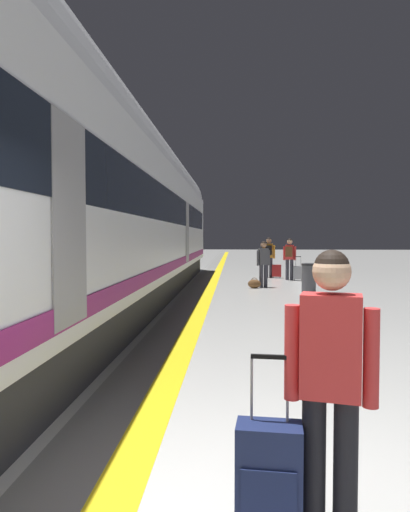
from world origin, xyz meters
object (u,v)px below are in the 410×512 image
Objects in this scene: duffel_bag_near at (254,284)px; suitcase_far at (298,273)px; suitcase_mid at (277,271)px; high_speed_train at (86,200)px; passenger_far at (290,255)px; passenger_near at (264,261)px; waste_bin at (309,278)px; traveller_foreground at (331,373)px; passenger_mid at (269,254)px; rolling_suitcase_foreground at (270,477)px.

suitcase_far is (1.86, 2.89, 0.17)m from duffel_bag_near.
suitcase_mid reaches higher than duffel_bag_near.
suitcase_mid is 1.30m from suitcase_far.
high_speed_train is 19.55× the size of passenger_far.
suitcase_mid is (0.79, 3.72, -0.62)m from passenger_near.
duffel_bag_near is at bearing 146.77° from waste_bin.
passenger_far is at bearing 91.67° from waste_bin.
passenger_mid reaches higher than traveller_foreground.
traveller_foreground is at bearing -95.90° from passenger_far.
rolling_suitcase_foreground is 17.37m from passenger_mid.
rolling_suitcase_foreground is 12.28m from waste_bin.
rolling_suitcase_foreground is at bearing -176.22° from traveller_foreground.
duffel_bag_near is 0.78× the size of suitcase_mid.
duffel_bag_near is at bearing -105.68° from suitcase_mid.
suitcase_far is at bearing 57.23° from duffel_bag_near.
rolling_suitcase_foreground reaches higher than waste_bin.
suitcase_far is at bearing -54.83° from suitcase_mid.
passenger_near reaches higher than duffel_bag_near.
passenger_mid is (0.47, 3.90, 0.09)m from passenger_near.
suitcase_mid is (1.25, 17.11, -0.67)m from traveller_foreground.
suitcase_far is (0.33, -0.15, -0.68)m from passenger_far.
high_speed_train reaches higher than duffel_bag_near.
passenger_near is 1.64× the size of suitcase_far.
suitcase_far is (1.54, 2.66, -0.61)m from passenger_near.
waste_bin is at bearing -44.52° from passenger_near.
high_speed_train reaches higher than passenger_mid.
duffel_bag_near is (-0.32, -0.23, -0.77)m from passenger_near.
passenger_mid reaches higher than duffel_bag_near.
passenger_far reaches higher than suitcase_far.
passenger_far is (2.02, 16.22, 0.63)m from rolling_suitcase_foreground.
passenger_mid is 1.77× the size of suitcase_far.
waste_bin is (0.12, -4.12, -0.54)m from passenger_far.
passenger_mid is at bearing 79.21° from duffel_bag_near.
suitcase_mid is (1.60, 17.13, -0.06)m from rolling_suitcase_foreground.
duffel_bag_near is 2.00m from waste_bin.
passenger_far is 0.76m from suitcase_far.
duffel_bag_near is at bearing 87.88° from rolling_suitcase_foreground.
high_speed_train is 19.14× the size of passenger_mid.
waste_bin is at bearing -80.56° from passenger_mid.
passenger_mid reaches higher than passenger_far.
passenger_near is 2.83× the size of suitcase_mid.
waste_bin is (0.87, -5.22, -0.56)m from passenger_mid.
rolling_suitcase_foreground is at bearing -100.04° from waste_bin.
passenger_mid reaches higher than rolling_suitcase_foreground.
passenger_mid is (1.28, 17.31, 0.65)m from rolling_suitcase_foreground.
passenger_far is at bearing 82.89° from rolling_suitcase_foreground.
passenger_far is (0.75, -1.09, -0.02)m from passenger_mid.
suitcase_mid is at bearing 64.97° from high_speed_train.
high_speed_train reaches higher than rolling_suitcase_foreground.
high_speed_train is 7.79m from duffel_bag_near.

